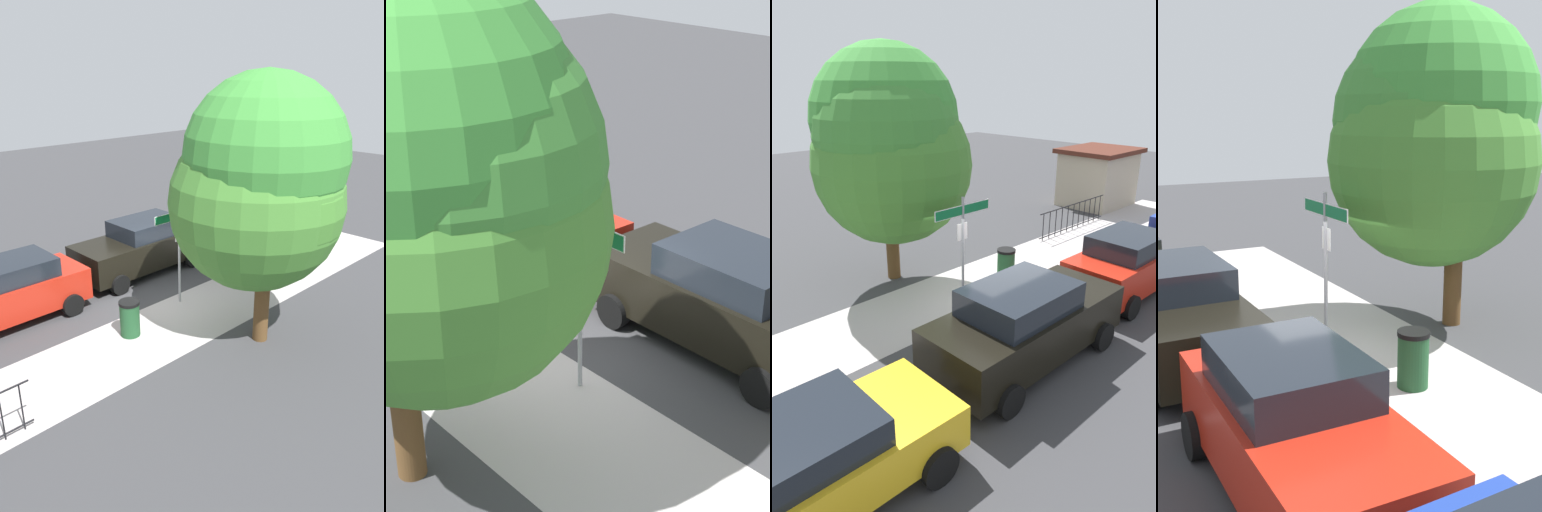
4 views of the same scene
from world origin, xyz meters
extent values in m
plane|color=#38383A|center=(0.00, 0.00, 0.00)|extent=(60.00, 60.00, 0.00)
cube|color=#ACA5A3|center=(2.00, 1.30, 0.00)|extent=(24.00, 2.60, 0.00)
cylinder|color=#9EA0A5|center=(-0.59, 0.40, 1.52)|extent=(0.07, 0.07, 3.04)
cube|color=#0F723D|center=(-0.59, 0.40, 2.72)|extent=(1.76, 0.02, 0.22)
cube|color=white|center=(-0.59, 0.40, 2.72)|extent=(1.79, 0.02, 0.25)
cube|color=silver|center=(-0.59, 0.42, 2.17)|extent=(0.32, 0.02, 0.42)
cylinder|color=brown|center=(-0.61, 3.42, 1.30)|extent=(0.38, 0.38, 2.60)
sphere|color=#40802F|center=(-0.78, 2.93, 3.50)|extent=(4.30, 4.30, 4.30)
sphere|color=#3A8132|center=(-0.98, 2.86, 4.31)|extent=(3.78, 3.78, 3.78)
sphere|color=#398B35|center=(-0.81, 3.12, 4.67)|extent=(3.89, 3.89, 3.89)
sphere|color=#3F7E2D|center=(-0.81, 3.37, 3.50)|extent=(3.43, 3.43, 3.43)
cube|color=gold|center=(-6.00, -2.43, 0.69)|extent=(4.05, 1.85, 0.74)
cube|color=black|center=(-6.24, -2.42, 1.28)|extent=(1.96, 1.59, 0.44)
cylinder|color=black|center=(-4.62, -1.59, 0.32)|extent=(0.65, 0.24, 0.64)
cylinder|color=black|center=(-4.66, -3.33, 0.32)|extent=(0.65, 0.24, 0.64)
cube|color=black|center=(-1.20, -2.18, 0.81)|extent=(4.64, 1.83, 0.98)
cube|color=black|center=(-1.48, -2.18, 1.57)|extent=(2.23, 1.61, 0.54)
cylinder|color=black|center=(0.38, -1.27, 0.32)|extent=(0.64, 0.22, 0.64)
cylinder|color=black|center=(0.38, -3.10, 0.32)|extent=(0.64, 0.22, 0.64)
cylinder|color=black|center=(-2.78, -1.27, 0.32)|extent=(0.64, 0.22, 0.64)
cylinder|color=black|center=(-2.78, -3.09, 0.32)|extent=(0.64, 0.22, 0.64)
cube|color=#B52112|center=(3.60, -2.00, 0.78)|extent=(4.29, 1.80, 0.92)
cube|color=black|center=(3.34, -2.00, 1.51)|extent=(2.07, 1.56, 0.52)
cylinder|color=black|center=(5.06, -1.15, 0.32)|extent=(0.64, 0.23, 0.64)
cylinder|color=black|center=(2.16, -1.11, 0.32)|extent=(0.64, 0.23, 0.64)
cylinder|color=black|center=(2.14, -2.86, 0.32)|extent=(0.64, 0.23, 0.64)
cylinder|color=black|center=(6.89, -1.21, 0.32)|extent=(0.65, 0.25, 0.64)
cylinder|color=black|center=(7.33, 2.30, 1.05)|extent=(4.34, 0.04, 0.04)
cylinder|color=black|center=(7.33, 2.30, 0.12)|extent=(4.34, 0.04, 0.04)
cylinder|color=black|center=(5.36, 2.30, 0.53)|extent=(0.03, 0.03, 1.05)
cylinder|color=black|center=(5.75, 2.30, 0.53)|extent=(0.03, 0.03, 1.05)
cylinder|color=black|center=(6.15, 2.30, 0.53)|extent=(0.03, 0.03, 1.05)
cylinder|color=black|center=(6.54, 2.30, 0.53)|extent=(0.03, 0.03, 1.05)
cylinder|color=black|center=(6.94, 2.30, 0.53)|extent=(0.03, 0.03, 1.05)
cylinder|color=black|center=(7.33, 2.30, 0.53)|extent=(0.03, 0.03, 1.05)
cylinder|color=black|center=(7.73, 2.30, 0.53)|extent=(0.03, 0.03, 1.05)
cylinder|color=black|center=(8.12, 2.30, 0.53)|extent=(0.03, 0.03, 1.05)
cylinder|color=black|center=(8.52, 2.30, 0.53)|extent=(0.03, 0.03, 1.05)
cylinder|color=black|center=(8.91, 2.30, 0.53)|extent=(0.03, 0.03, 1.05)
cylinder|color=black|center=(9.30, 2.30, 0.53)|extent=(0.03, 0.03, 1.05)
cube|color=tan|center=(11.50, 3.80, 1.23)|extent=(3.04, 2.58, 2.46)
cube|color=#4C2319|center=(11.50, 3.80, 2.56)|extent=(3.40, 2.94, 0.20)
cylinder|color=#1E4C28|center=(1.67, 0.90, 0.45)|extent=(0.52, 0.52, 0.90)
cylinder|color=black|center=(1.67, 0.90, 0.94)|extent=(0.55, 0.55, 0.08)
camera|label=1|loc=(8.33, 9.97, 6.63)|focal=33.86mm
camera|label=2|loc=(-8.15, 7.24, 6.97)|focal=54.40mm
camera|label=3|loc=(-8.00, -7.34, 5.69)|focal=32.15mm
camera|label=4|loc=(9.73, -4.60, 4.49)|focal=43.91mm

